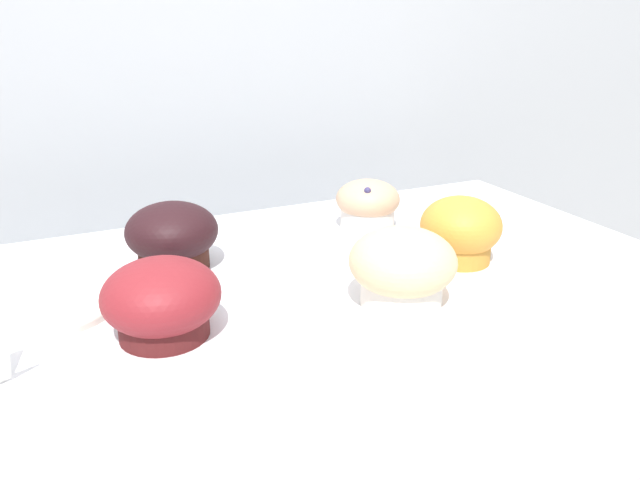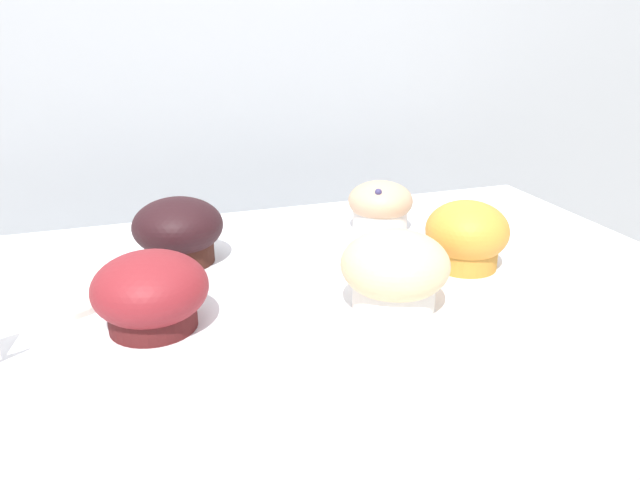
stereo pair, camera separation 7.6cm
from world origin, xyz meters
name	(u,v)px [view 1 (the left image)]	position (x,y,z in m)	size (l,w,h in m)	color
wall_back	(185,175)	(0.00, 0.60, 0.90)	(3.20, 0.10, 1.80)	#B2B7BC
muffin_front_center	(402,268)	(0.08, -0.07, 0.95)	(0.12, 0.12, 0.09)	white
muffin_back_left	(460,230)	(0.22, 0.01, 0.94)	(0.10, 0.10, 0.09)	#C78631
muffin_back_right	(172,236)	(-0.12, 0.14, 0.94)	(0.11, 0.11, 0.08)	#381A13
muffin_front_left	(368,204)	(0.17, 0.17, 0.94)	(0.09, 0.09, 0.07)	silver
muffin_front_right	(162,301)	(-0.17, -0.03, 0.94)	(0.12, 0.12, 0.08)	#4C1718
serving_plate	(41,303)	(-0.28, 0.09, 0.91)	(0.18, 0.18, 0.01)	beige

